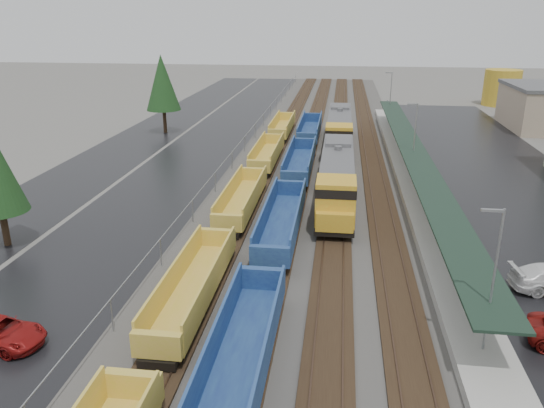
{
  "coord_description": "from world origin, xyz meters",
  "views": [
    {
      "loc": [
        2.1,
        -3.17,
        16.11
      ],
      "look_at": [
        -2.99,
        35.93,
        2.0
      ],
      "focal_mm": 35.0,
      "sensor_mm": 36.0,
      "label": 1
    }
  ],
  "objects_px": {
    "locomotive_trail": "(339,130)",
    "well_string_blue": "(266,273)",
    "well_string_yellow": "(223,235)",
    "storage_tank": "(502,88)",
    "locomotive_lead": "(337,178)"
  },
  "relations": [
    {
      "from": "well_string_yellow",
      "to": "well_string_blue",
      "type": "distance_m",
      "value": 6.93
    },
    {
      "from": "locomotive_trail",
      "to": "storage_tank",
      "type": "relative_size",
      "value": 3.06
    },
    {
      "from": "well_string_yellow",
      "to": "well_string_blue",
      "type": "bearing_deg",
      "value": -54.74
    },
    {
      "from": "storage_tank",
      "to": "locomotive_trail",
      "type": "bearing_deg",
      "value": -127.58
    },
    {
      "from": "well_string_yellow",
      "to": "well_string_blue",
      "type": "relative_size",
      "value": 0.91
    },
    {
      "from": "locomotive_lead",
      "to": "storage_tank",
      "type": "height_order",
      "value": "storage_tank"
    },
    {
      "from": "well_string_blue",
      "to": "locomotive_lead",
      "type": "bearing_deg",
      "value": 76.45
    },
    {
      "from": "locomotive_lead",
      "to": "locomotive_trail",
      "type": "height_order",
      "value": "same"
    },
    {
      "from": "locomotive_trail",
      "to": "well_string_yellow",
      "type": "bearing_deg",
      "value": -104.06
    },
    {
      "from": "well_string_yellow",
      "to": "storage_tank",
      "type": "bearing_deg",
      "value": 61.88
    },
    {
      "from": "locomotive_lead",
      "to": "well_string_yellow",
      "type": "bearing_deg",
      "value": -126.17
    },
    {
      "from": "locomotive_trail",
      "to": "well_string_blue",
      "type": "distance_m",
      "value": 37.83
    },
    {
      "from": "locomotive_trail",
      "to": "well_string_yellow",
      "type": "relative_size",
      "value": 0.22
    },
    {
      "from": "locomotive_lead",
      "to": "well_string_yellow",
      "type": "distance_m",
      "value": 13.62
    },
    {
      "from": "locomotive_trail",
      "to": "well_string_blue",
      "type": "height_order",
      "value": "locomotive_trail"
    }
  ]
}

